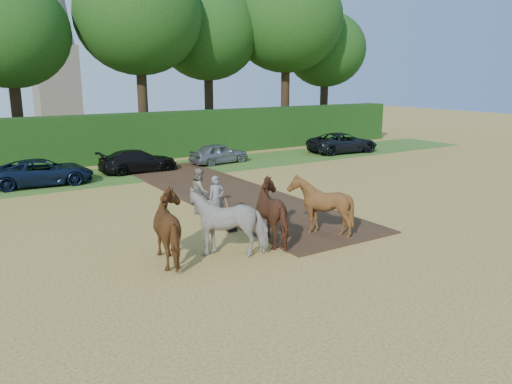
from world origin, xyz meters
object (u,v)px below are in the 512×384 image
plough_team (253,216)px  church (49,5)px  parked_cars (135,162)px  spectator_near (200,190)px

plough_team → church: size_ratio=0.26×
plough_team → parked_cars: plough_team is taller
plough_team → parked_cars: 13.85m
spectator_near → church: size_ratio=0.07×
spectator_near → parked_cars: bearing=27.7°
spectator_near → plough_team: (-0.43, -4.60, 0.12)m
church → spectator_near: bearing=-95.6°
plough_team → parked_cars: size_ratio=0.19×
plough_team → spectator_near: bearing=84.6°
spectator_near → plough_team: size_ratio=0.26×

